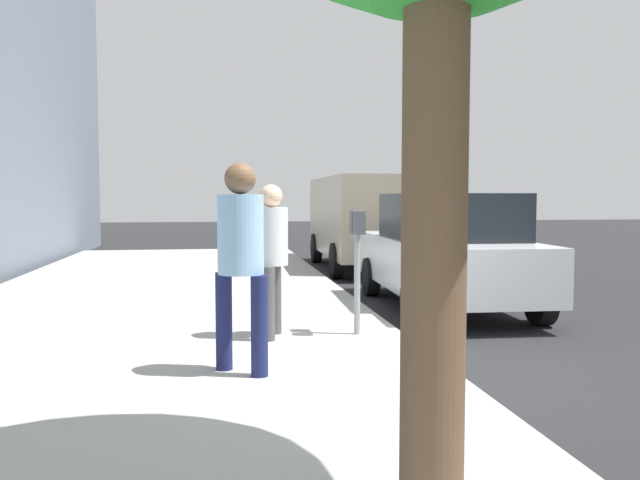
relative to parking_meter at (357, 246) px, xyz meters
name	(u,v)px	position (x,y,z in m)	size (l,w,h in m)	color
ground_plane	(442,377)	(-1.35, -0.54, -1.17)	(80.00, 80.00, 0.00)	#232326
sidewalk_slab	(117,383)	(-1.35, 2.46, -1.09)	(28.00, 6.00, 0.15)	#A8A59E
parking_meter	(357,246)	(0.00, 0.00, 0.00)	(0.36, 0.12, 1.41)	gray
pedestrian_at_meter	(271,248)	(0.00, 0.98, -0.02)	(0.51, 0.37, 1.71)	#47474C
pedestrian_bystander	(241,248)	(-1.45, 1.37, 0.10)	(0.42, 0.45, 1.87)	#191E4C
parked_sedan_near	(446,251)	(2.27, -1.89, -0.27)	(4.47, 2.10, 1.77)	silver
parked_van_far	(365,217)	(7.85, -1.89, 0.09)	(5.25, 2.22, 2.18)	gray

